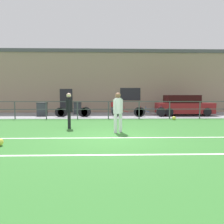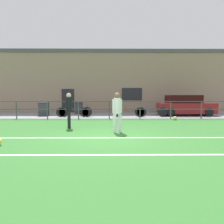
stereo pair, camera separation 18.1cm
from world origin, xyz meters
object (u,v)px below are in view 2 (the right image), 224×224
at_px(bicycle_parked_1, 129,112).
at_px(bicycle_parked_3, 151,112).
at_px(parked_car_red, 185,106).
at_px(trash_bin_1, 79,108).
at_px(soccer_ball_match, 175,118).
at_px(player_striker, 117,110).
at_px(player_goalkeeper, 69,108).
at_px(bicycle_parked_0, 76,112).
at_px(bicycle_parked_2, 72,112).
at_px(trash_bin_0, 44,109).
at_px(spectator_child, 114,106).

height_order(bicycle_parked_1, bicycle_parked_3, bicycle_parked_3).
xyz_separation_m(parked_car_red, trash_bin_1, (-8.24, 1.16, -0.24)).
relative_size(soccer_ball_match, bicycle_parked_1, 0.10).
bearing_deg(player_striker, bicycle_parked_3, -142.35).
bearing_deg(trash_bin_1, player_striker, -71.26).
height_order(parked_car_red, bicycle_parked_1, parked_car_red).
xyz_separation_m(player_goalkeeper, soccer_ball_match, (5.93, 3.08, -0.81)).
bearing_deg(soccer_ball_match, bicycle_parked_0, 163.81).
height_order(player_goalkeeper, bicycle_parked_3, player_goalkeeper).
relative_size(soccer_ball_match, bicycle_parked_2, 0.10).
bearing_deg(trash_bin_0, player_goalkeeper, -62.16).
xyz_separation_m(player_striker, bicycle_parked_0, (-2.74, 6.11, -0.55)).
bearing_deg(player_goalkeeper, soccer_ball_match, -72.60).
bearing_deg(player_goalkeeper, player_striker, -127.67).
bearing_deg(soccer_ball_match, player_striker, -131.40).
xyz_separation_m(soccer_ball_match, parked_car_red, (1.68, 2.95, 0.63)).
bearing_deg(parked_car_red, bicycle_parked_0, -172.48).
xyz_separation_m(player_goalkeeper, trash_bin_0, (-3.03, 5.73, -0.41)).
xyz_separation_m(trash_bin_0, trash_bin_1, (2.40, 1.46, -0.02)).
relative_size(player_goalkeeper, spectator_child, 1.45).
bearing_deg(bicycle_parked_1, trash_bin_1, 150.24).
bearing_deg(trash_bin_0, trash_bin_1, 31.31).
xyz_separation_m(spectator_child, bicycle_parked_1, (1.00, -2.84, -0.29)).
distance_m(trash_bin_0, trash_bin_1, 2.81).
distance_m(bicycle_parked_2, bicycle_parked_3, 5.56).
xyz_separation_m(player_striker, trash_bin_1, (-2.83, 8.34, -0.43)).
bearing_deg(spectator_child, parked_car_red, 179.51).
xyz_separation_m(player_striker, spectator_child, (0.07, 8.95, -0.27)).
bearing_deg(player_goalkeeper, spectator_child, -26.29).
bearing_deg(player_goalkeeper, bicycle_parked_3, -54.11).
bearing_deg(bicycle_parked_1, bicycle_parked_3, 0.00).
xyz_separation_m(soccer_ball_match, spectator_child, (-3.66, 4.72, 0.54)).
distance_m(player_goalkeeper, parked_car_red, 9.71).
distance_m(bicycle_parked_1, bicycle_parked_2, 4.04).
height_order(bicycle_parked_0, bicycle_parked_3, bicycle_parked_0).
height_order(trash_bin_0, trash_bin_1, trash_bin_0).
xyz_separation_m(player_goalkeeper, spectator_child, (2.27, 7.79, -0.27)).
height_order(bicycle_parked_3, trash_bin_0, trash_bin_0).
height_order(spectator_child, trash_bin_1, spectator_child).
xyz_separation_m(spectator_child, bicycle_parked_3, (2.52, -2.84, -0.29)).
height_order(soccer_ball_match, trash_bin_0, trash_bin_0).
height_order(bicycle_parked_2, trash_bin_0, trash_bin_0).
relative_size(bicycle_parked_2, trash_bin_1, 2.39).
xyz_separation_m(player_striker, bicycle_parked_1, (1.08, 6.11, -0.56)).
bearing_deg(player_striker, trash_bin_0, -82.09).
height_order(spectator_child, parked_car_red, parked_car_red).
relative_size(player_striker, bicycle_parked_0, 0.70).
distance_m(spectator_child, parked_car_red, 5.62).
bearing_deg(parked_car_red, bicycle_parked_2, -172.68).
distance_m(bicycle_parked_0, trash_bin_0, 2.61).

